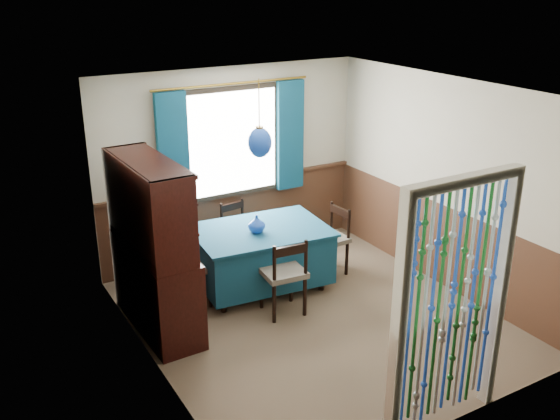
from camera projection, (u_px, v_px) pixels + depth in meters
floor at (314, 318)px, 6.86m from camera, size 4.00×4.00×0.00m
ceiling at (320, 91)px, 5.98m from camera, size 4.00×4.00×0.00m
wall_back at (232, 164)px, 8.04m from camera, size 3.60×0.00×3.60m
wall_front at (459, 292)px, 4.81m from camera, size 3.60×0.00×3.60m
wall_left at (149, 248)px, 5.57m from camera, size 0.00×4.00×4.00m
wall_right at (446, 184)px, 7.27m from camera, size 0.00×4.00×4.00m
wainscot_back at (234, 219)px, 8.29m from camera, size 3.60×0.00×3.60m
wainscot_front at (449, 373)px, 5.08m from camera, size 3.60×0.00×3.60m
wainscot_left at (156, 321)px, 5.85m from camera, size 0.00×4.00×4.00m
wainscot_right at (439, 244)px, 7.53m from camera, size 0.00×4.00×4.00m
window at (233, 143)px, 7.89m from camera, size 1.32×0.12×1.42m
doorway at (451, 312)px, 4.92m from camera, size 1.16×0.12×2.18m
dining_table at (261, 254)px, 7.41m from camera, size 1.66×1.22×0.75m
chair_near at (284, 274)px, 6.81m from camera, size 0.49×0.47×0.91m
chair_far at (238, 232)px, 8.04m from camera, size 0.45×0.44×0.82m
chair_left at (189, 267)px, 7.03m from camera, size 0.47×0.48×0.86m
chair_right at (330, 238)px, 7.77m from camera, size 0.43×0.45×0.87m
sideboard at (155, 273)px, 6.50m from camera, size 0.53×1.43×1.85m
pendant_lamp at (259, 142)px, 6.93m from camera, size 0.27×0.27×0.88m
vase_table at (257, 225)px, 7.18m from camera, size 0.21×0.21×0.19m
bowl_shelf at (167, 223)px, 6.05m from camera, size 0.27×0.27×0.05m
vase_sideboard at (146, 225)px, 6.69m from camera, size 0.20×0.20×0.19m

